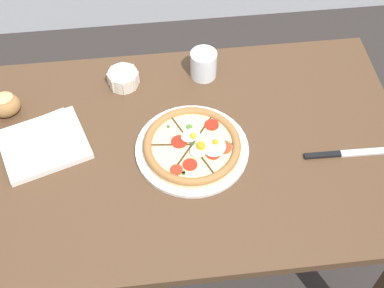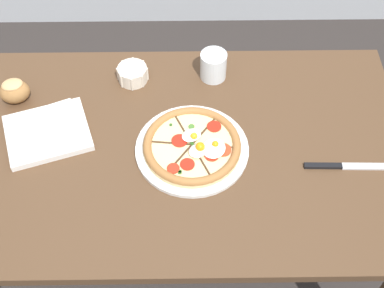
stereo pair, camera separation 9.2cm
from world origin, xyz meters
TOP-DOWN VIEW (x-y plane):
  - ground_plane at (0.00, 0.00)m, footprint 12.00×12.00m
  - dining_table at (0.00, 0.00)m, footprint 1.33×0.79m
  - pizza at (0.05, -0.01)m, footprint 0.32×0.32m
  - ramekin_bowl at (-0.13, 0.27)m, footprint 0.10×0.10m
  - napkin_folded at (-0.36, 0.05)m, footprint 0.28×0.26m
  - bread_piece_near at (-0.47, 0.18)m, footprint 0.10×0.09m
  - knife_main at (0.48, -0.08)m, footprint 0.25×0.02m
  - water_glass at (0.12, 0.28)m, footprint 0.08×0.08m

SIDE VIEW (x-z plane):
  - ground_plane at x=0.00m, z-range 0.00..0.00m
  - dining_table at x=0.00m, z-range 0.27..1.05m
  - knife_main at x=0.48m, z-range 0.78..0.79m
  - napkin_folded at x=-0.36m, z-range 0.78..0.81m
  - pizza at x=0.05m, z-range 0.77..0.82m
  - ramekin_bowl at x=-0.13m, z-range 0.78..0.83m
  - water_glass at x=0.12m, z-range 0.77..0.86m
  - bread_piece_near at x=-0.47m, z-range 0.78..0.86m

